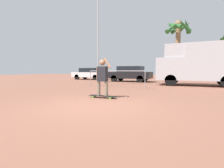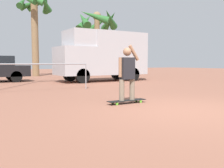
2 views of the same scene
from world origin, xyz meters
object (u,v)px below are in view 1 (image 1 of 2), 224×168
object	(u,v)px
palm_tree_center_background	(178,35)
flagpole	(99,20)
skateboard	(102,96)
parked_car_black	(130,74)
person_skateboarder	(102,76)
parked_car_white	(90,73)
camper_van	(199,63)

from	to	relation	value
palm_tree_center_background	flagpole	size ratio (longest dim) A/B	0.83
skateboard	parked_car_black	bearing A→B (deg)	103.20
palm_tree_center_background	flagpole	distance (m)	11.39
skateboard	person_skateboarder	distance (m)	0.80
parked_car_white	person_skateboarder	bearing A→B (deg)	-55.95
camper_van	palm_tree_center_background	world-z (taller)	palm_tree_center_background
camper_van	parked_car_white	xyz separation A→B (m)	(-11.58, 4.15, -0.87)
person_skateboarder	parked_car_black	xyz separation A→B (m)	(-2.38, 10.16, -0.10)
flagpole	camper_van	bearing A→B (deg)	23.69
camper_van	flagpole	bearing A→B (deg)	-156.31
skateboard	flagpole	bearing A→B (deg)	120.47
skateboard	palm_tree_center_background	xyz separation A→B (m)	(1.53, 15.36, 5.07)
skateboard	parked_car_black	distance (m)	10.46
person_skateboarder	parked_car_black	distance (m)	10.44
parked_car_white	palm_tree_center_background	size ratio (longest dim) A/B	0.60
person_skateboarder	flagpole	xyz separation A→B (m)	(-2.86, 4.86, 3.72)
parked_car_black	palm_tree_center_background	bearing A→B (deg)	52.97
parked_car_black	flagpole	xyz separation A→B (m)	(-0.47, -5.31, 3.81)
skateboard	flagpole	size ratio (longest dim) A/B	0.14
skateboard	flagpole	xyz separation A→B (m)	(-2.86, 4.86, 4.52)
parked_car_black	flagpole	distance (m)	6.55
person_skateboarder	parked_car_white	xyz separation A→B (m)	(-8.00, 11.84, -0.15)
camper_van	parked_car_white	size ratio (longest dim) A/B	1.34
flagpole	palm_tree_center_background	bearing A→B (deg)	67.30
camper_van	palm_tree_center_background	xyz separation A→B (m)	(-2.05, 7.67, 3.55)
person_skateboarder	palm_tree_center_background	world-z (taller)	palm_tree_center_background
person_skateboarder	flagpole	distance (m)	6.75
camper_van	parked_car_white	distance (m)	12.34
person_skateboarder	camper_van	bearing A→B (deg)	65.01
camper_van	flagpole	world-z (taller)	flagpole
skateboard	camper_van	world-z (taller)	camper_van
parked_car_black	skateboard	bearing A→B (deg)	-76.80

